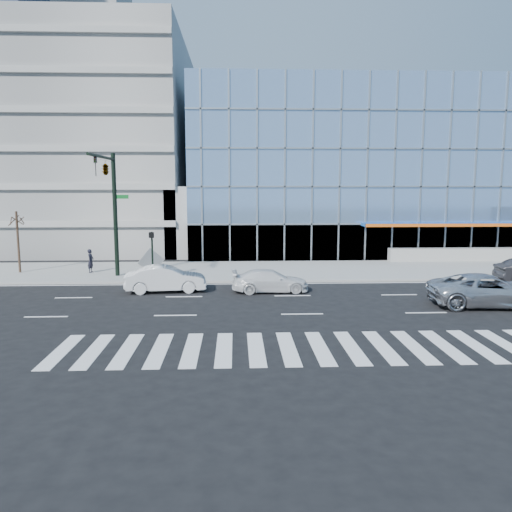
# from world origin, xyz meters

# --- Properties ---
(ground) EXTENTS (160.00, 160.00, 0.00)m
(ground) POSITION_xyz_m (0.00, 0.00, 0.00)
(ground) COLOR black
(ground) RESTS_ON ground
(sidewalk) EXTENTS (120.00, 8.00, 0.15)m
(sidewalk) POSITION_xyz_m (0.00, 8.00, 0.07)
(sidewalk) COLOR gray
(sidewalk) RESTS_ON ground
(theatre_building) EXTENTS (42.00, 26.00, 15.00)m
(theatre_building) POSITION_xyz_m (14.00, 26.00, 7.50)
(theatre_building) COLOR #7DA3D0
(theatre_building) RESTS_ON ground
(parking_garage) EXTENTS (24.00, 24.00, 20.00)m
(parking_garage) POSITION_xyz_m (-20.00, 26.00, 10.00)
(parking_garage) COLOR gray
(parking_garage) RESTS_ON ground
(ramp_block) EXTENTS (6.00, 8.00, 6.00)m
(ramp_block) POSITION_xyz_m (-6.00, 18.00, 3.00)
(ramp_block) COLOR gray
(ramp_block) RESTS_ON ground
(tower_backdrop) EXTENTS (14.00, 14.00, 48.00)m
(tower_backdrop) POSITION_xyz_m (-30.00, 70.00, 24.00)
(tower_backdrop) COLOR gray
(tower_backdrop) RESTS_ON ground
(traffic_signal) EXTENTS (1.14, 5.74, 8.00)m
(traffic_signal) POSITION_xyz_m (-11.00, 4.57, 6.16)
(traffic_signal) COLOR black
(traffic_signal) RESTS_ON sidewalk
(ped_signal_post) EXTENTS (0.30, 0.33, 3.00)m
(ped_signal_post) POSITION_xyz_m (-8.50, 4.94, 2.14)
(ped_signal_post) COLOR black
(ped_signal_post) RESTS_ON sidewalk
(street_tree_near) EXTENTS (1.10, 1.10, 4.23)m
(street_tree_near) POSITION_xyz_m (-18.00, 7.50, 3.78)
(street_tree_near) COLOR #332319
(street_tree_near) RESTS_ON sidewalk
(silver_suv) EXTENTS (6.02, 3.10, 1.63)m
(silver_suv) POSITION_xyz_m (9.63, -2.81, 0.81)
(silver_suv) COLOR silver
(silver_suv) RESTS_ON ground
(white_suv) EXTENTS (4.49, 2.01, 1.28)m
(white_suv) POSITION_xyz_m (-1.17, 1.13, 0.64)
(white_suv) COLOR white
(white_suv) RESTS_ON ground
(white_sedan) EXTENTS (4.73, 2.05, 1.51)m
(white_sedan) POSITION_xyz_m (-7.17, 1.40, 0.76)
(white_sedan) COLOR silver
(white_sedan) RESTS_ON ground
(pedestrian) EXTENTS (0.46, 0.63, 1.61)m
(pedestrian) POSITION_xyz_m (-13.09, 7.25, 0.96)
(pedestrian) COLOR black
(pedestrian) RESTS_ON sidewalk
(tilted_panel) EXTENTS (1.68, 0.85, 1.83)m
(tilted_panel) POSITION_xyz_m (-8.79, 6.15, 1.07)
(tilted_panel) COLOR gray
(tilted_panel) RESTS_ON sidewalk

